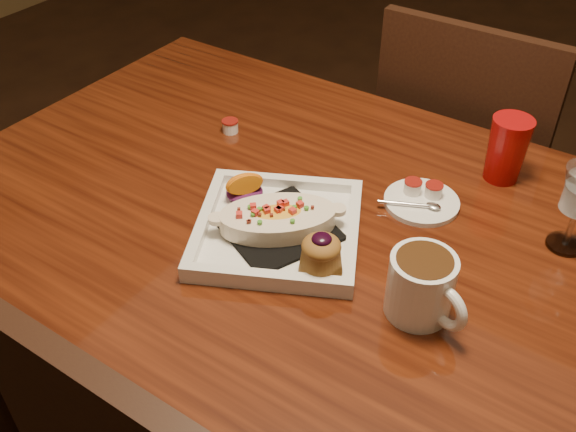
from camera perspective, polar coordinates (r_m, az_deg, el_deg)
The scene contains 7 objects.
table at distance 1.14m, azimuth 4.84°, elevation -5.21°, with size 1.50×0.90×0.75m.
chair_far at distance 1.69m, azimuth 15.32°, elevation 3.86°, with size 0.42×0.42×0.93m.
plate at distance 1.04m, azimuth -0.53°, elevation -1.02°, with size 0.35×0.35×0.08m.
coffee_mug at distance 0.92m, azimuth 11.87°, elevation -6.02°, with size 0.13×0.09×0.10m.
saucer at distance 1.15m, azimuth 11.71°, elevation 1.48°, with size 0.13×0.13×0.09m.
creamer_loose at distance 1.33m, azimuth -5.16°, elevation 7.97°, with size 0.03×0.03×0.03m.
red_tumbler at distance 1.22m, azimuth 18.88°, elevation 5.62°, with size 0.07×0.07×0.12m, color #AF0C0D.
Camera 1 is at (0.37, -0.73, 1.45)m, focal length 40.00 mm.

